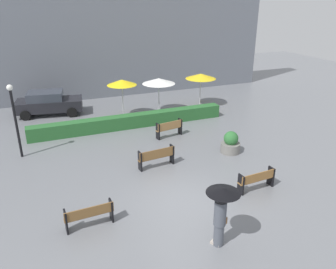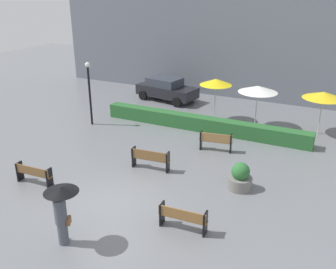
{
  "view_description": "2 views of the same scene",
  "coord_description": "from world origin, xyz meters",
  "px_view_note": "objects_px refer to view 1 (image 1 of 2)",
  "views": [
    {
      "loc": [
        -4.6,
        -9.83,
        7.2
      ],
      "look_at": [
        1.18,
        4.42,
        0.91
      ],
      "focal_mm": 35.67,
      "sensor_mm": 36.0,
      "label": 1
    },
    {
      "loc": [
        7.21,
        -9.83,
        7.58
      ],
      "look_at": [
        0.59,
        3.7,
        1.49
      ],
      "focal_mm": 40.04,
      "sensor_mm": 36.0,
      "label": 2
    }
  ],
  "objects_px": {
    "pedestrian_with_umbrella": "(221,208)",
    "bench_mid_center": "(157,156)",
    "bench_near_left": "(89,214)",
    "patio_umbrella_yellow": "(122,82)",
    "parked_car": "(48,103)",
    "lamp_post": "(14,113)",
    "bench_near_right": "(257,179)",
    "bench_back_row": "(170,128)",
    "patio_umbrella_white": "(159,81)",
    "planter_pot": "(231,143)",
    "patio_umbrella_yellow_far": "(201,76)"
  },
  "relations": [
    {
      "from": "bench_mid_center",
      "to": "bench_back_row",
      "type": "bearing_deg",
      "value": 58.47
    },
    {
      "from": "parked_car",
      "to": "bench_back_row",
      "type": "bearing_deg",
      "value": -48.13
    },
    {
      "from": "bench_near_right",
      "to": "patio_umbrella_yellow",
      "type": "relative_size",
      "value": 0.66
    },
    {
      "from": "bench_near_right",
      "to": "patio_umbrella_yellow",
      "type": "distance_m",
      "value": 11.09
    },
    {
      "from": "bench_back_row",
      "to": "patio_umbrella_yellow_far",
      "type": "height_order",
      "value": "patio_umbrella_yellow_far"
    },
    {
      "from": "bench_near_right",
      "to": "bench_near_left",
      "type": "distance_m",
      "value": 6.65
    },
    {
      "from": "parked_car",
      "to": "bench_mid_center",
      "type": "bearing_deg",
      "value": -67.53
    },
    {
      "from": "lamp_post",
      "to": "bench_near_right",
      "type": "bearing_deg",
      "value": -37.97
    },
    {
      "from": "patio_umbrella_yellow",
      "to": "patio_umbrella_yellow_far",
      "type": "xyz_separation_m",
      "value": [
        5.78,
        0.46,
        -0.18
      ]
    },
    {
      "from": "bench_mid_center",
      "to": "parked_car",
      "type": "height_order",
      "value": "parked_car"
    },
    {
      "from": "bench_back_row",
      "to": "parked_car",
      "type": "relative_size",
      "value": 0.36
    },
    {
      "from": "patio_umbrella_yellow",
      "to": "patio_umbrella_yellow_far",
      "type": "distance_m",
      "value": 5.8
    },
    {
      "from": "bench_back_row",
      "to": "bench_near_right",
      "type": "bearing_deg",
      "value": -80.05
    },
    {
      "from": "planter_pot",
      "to": "bench_near_right",
      "type": "bearing_deg",
      "value": -105.07
    },
    {
      "from": "bench_back_row",
      "to": "patio_umbrella_yellow",
      "type": "xyz_separation_m",
      "value": [
        -1.53,
        4.13,
        1.79
      ]
    },
    {
      "from": "bench_near_left",
      "to": "pedestrian_with_umbrella",
      "type": "bearing_deg",
      "value": -33.41
    },
    {
      "from": "bench_near_right",
      "to": "bench_near_left",
      "type": "bearing_deg",
      "value": 178.77
    },
    {
      "from": "bench_near_left",
      "to": "patio_umbrella_yellow_far",
      "type": "bearing_deg",
      "value": 48.25
    },
    {
      "from": "pedestrian_with_umbrella",
      "to": "bench_mid_center",
      "type": "bearing_deg",
      "value": 90.22
    },
    {
      "from": "bench_mid_center",
      "to": "bench_back_row",
      "type": "height_order",
      "value": "bench_back_row"
    },
    {
      "from": "patio_umbrella_yellow",
      "to": "bench_mid_center",
      "type": "bearing_deg",
      "value": -92.98
    },
    {
      "from": "patio_umbrella_white",
      "to": "parked_car",
      "type": "distance_m",
      "value": 7.43
    },
    {
      "from": "bench_back_row",
      "to": "planter_pot",
      "type": "height_order",
      "value": "planter_pot"
    },
    {
      "from": "bench_mid_center",
      "to": "pedestrian_with_umbrella",
      "type": "bearing_deg",
      "value": -89.78
    },
    {
      "from": "parked_car",
      "to": "patio_umbrella_yellow",
      "type": "bearing_deg",
      "value": -29.48
    },
    {
      "from": "bench_back_row",
      "to": "patio_umbrella_yellow",
      "type": "distance_m",
      "value": 4.76
    },
    {
      "from": "bench_near_right",
      "to": "planter_pot",
      "type": "height_order",
      "value": "planter_pot"
    },
    {
      "from": "bench_near_right",
      "to": "pedestrian_with_umbrella",
      "type": "height_order",
      "value": "pedestrian_with_umbrella"
    },
    {
      "from": "patio_umbrella_yellow",
      "to": "bench_near_right",
      "type": "bearing_deg",
      "value": -75.88
    },
    {
      "from": "patio_umbrella_yellow",
      "to": "patio_umbrella_white",
      "type": "relative_size",
      "value": 1.05
    },
    {
      "from": "bench_mid_center",
      "to": "pedestrian_with_umbrella",
      "type": "relative_size",
      "value": 0.87
    },
    {
      "from": "planter_pot",
      "to": "patio_umbrella_white",
      "type": "relative_size",
      "value": 0.47
    },
    {
      "from": "bench_near_left",
      "to": "planter_pot",
      "type": "xyz_separation_m",
      "value": [
        7.58,
        3.32,
        -0.01
      ]
    },
    {
      "from": "planter_pot",
      "to": "lamp_post",
      "type": "xyz_separation_m",
      "value": [
        -9.74,
        3.4,
        1.76
      ]
    },
    {
      "from": "bench_near_right",
      "to": "bench_mid_center",
      "type": "bearing_deg",
      "value": 132.18
    },
    {
      "from": "bench_mid_center",
      "to": "bench_back_row",
      "type": "relative_size",
      "value": 1.09
    },
    {
      "from": "bench_back_row",
      "to": "bench_near_left",
      "type": "distance_m",
      "value": 8.39
    },
    {
      "from": "patio_umbrella_yellow",
      "to": "parked_car",
      "type": "relative_size",
      "value": 0.57
    },
    {
      "from": "bench_back_row",
      "to": "bench_near_right",
      "type": "xyz_separation_m",
      "value": [
        1.14,
        -6.48,
        -0.06
      ]
    },
    {
      "from": "pedestrian_with_umbrella",
      "to": "patio_umbrella_yellow",
      "type": "bearing_deg",
      "value": 88.42
    },
    {
      "from": "bench_back_row",
      "to": "planter_pot",
      "type": "relative_size",
      "value": 1.44
    },
    {
      "from": "bench_mid_center",
      "to": "parked_car",
      "type": "relative_size",
      "value": 0.4
    },
    {
      "from": "bench_near_left",
      "to": "patio_umbrella_yellow",
      "type": "relative_size",
      "value": 0.66
    },
    {
      "from": "planter_pot",
      "to": "parked_car",
      "type": "height_order",
      "value": "parked_car"
    },
    {
      "from": "patio_umbrella_white",
      "to": "parked_car",
      "type": "relative_size",
      "value": 0.54
    },
    {
      "from": "parked_car",
      "to": "lamp_post",
      "type": "bearing_deg",
      "value": -105.53
    },
    {
      "from": "lamp_post",
      "to": "patio_umbrella_yellow_far",
      "type": "height_order",
      "value": "lamp_post"
    },
    {
      "from": "patio_umbrella_yellow",
      "to": "planter_pot",
      "type": "bearing_deg",
      "value": -63.23
    },
    {
      "from": "patio_umbrella_yellow_far",
      "to": "parked_car",
      "type": "height_order",
      "value": "patio_umbrella_yellow_far"
    },
    {
      "from": "patio_umbrella_yellow",
      "to": "lamp_post",
      "type": "bearing_deg",
      "value": -148.63
    }
  ]
}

